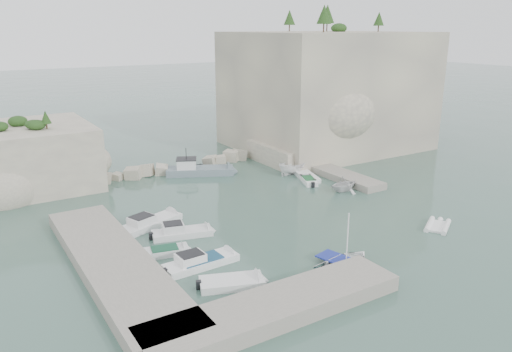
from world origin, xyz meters
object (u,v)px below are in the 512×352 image
tender_east_c (306,178)px  work_boat (200,174)px  motorboat_c (165,255)px  tender_east_b (308,183)px  inflatable_dinghy (437,228)px  motorboat_d (201,266)px  tender_east_d (295,173)px  motorboat_b (182,236)px  rowboat (346,268)px  tender_east_a (344,191)px  motorboat_a (150,226)px  motorboat_e (232,286)px

tender_east_c → work_boat: size_ratio=0.62×
motorboat_c → tender_east_b: (21.80, 9.28, 0.00)m
inflatable_dinghy → motorboat_c: bearing=130.8°
tender_east_c → work_boat: 13.22m
tender_east_b → tender_east_c: size_ratio=0.70×
motorboat_c → motorboat_d: bearing=-51.3°
tender_east_c → tender_east_d: size_ratio=1.11×
motorboat_b → tender_east_d: bearing=41.8°
rowboat → tender_east_a: 18.87m
tender_east_a → work_boat: bearing=37.1°
work_boat → tender_east_c: bearing=-13.2°
work_boat → motorboat_b: bearing=-94.3°
tender_east_c → work_boat: (-10.23, 8.37, 0.00)m
work_boat → inflatable_dinghy: bearing=-41.9°
motorboat_a → tender_east_b: bearing=-11.7°
tender_east_d → tender_east_b: bearing=160.7°
motorboat_e → tender_east_a: (21.13, 12.04, 0.00)m
tender_east_a → tender_east_c: (-0.56, 6.20, 0.00)m
motorboat_a → inflatable_dinghy: 26.53m
motorboat_d → motorboat_b: bearing=76.9°
inflatable_dinghy → motorboat_b: bearing=122.3°
rowboat → work_boat: 28.88m
tender_east_b → tender_east_c: bearing=-6.5°
motorboat_e → inflatable_dinghy: motorboat_e is taller
motorboat_b → rowboat: motorboat_b is taller
tender_east_b → tender_east_d: 4.12m
inflatable_dinghy → tender_east_b: (-1.69, 17.18, 0.00)m
rowboat → motorboat_c: bearing=34.8°
rowboat → tender_east_d: bearing=-41.4°
motorboat_a → motorboat_c: motorboat_a is taller
inflatable_dinghy → tender_east_b: tender_east_b is taller
tender_east_b → motorboat_d: bearing=144.1°
tender_east_c → tender_east_b: bearing=167.8°
motorboat_d → work_boat: (10.83, 22.65, 0.00)m
inflatable_dinghy → tender_east_d: tender_east_d is taller
motorboat_e → rowboat: rowboat is taller
motorboat_c → motorboat_e: 7.61m
motorboat_a → tender_east_d: size_ratio=1.35×
motorboat_c → tender_east_b: 23.69m
inflatable_dinghy → rowboat: bearing=156.8°
motorboat_c → work_boat: size_ratio=0.46×
motorboat_b → tender_east_d: (19.99, 10.54, 0.00)m
motorboat_d → tender_east_a: bearing=17.7°
motorboat_e → rowboat: 9.05m
motorboat_a → tender_east_c: motorboat_a is taller
motorboat_a → inflatable_dinghy: (22.35, -14.30, 0.00)m
rowboat → tender_east_d: (11.83, 22.82, 0.00)m
motorboat_d → tender_east_d: (21.09, 16.63, 0.00)m
motorboat_c → tender_east_a: size_ratio=1.15×
motorboat_d → tender_east_d: 26.86m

